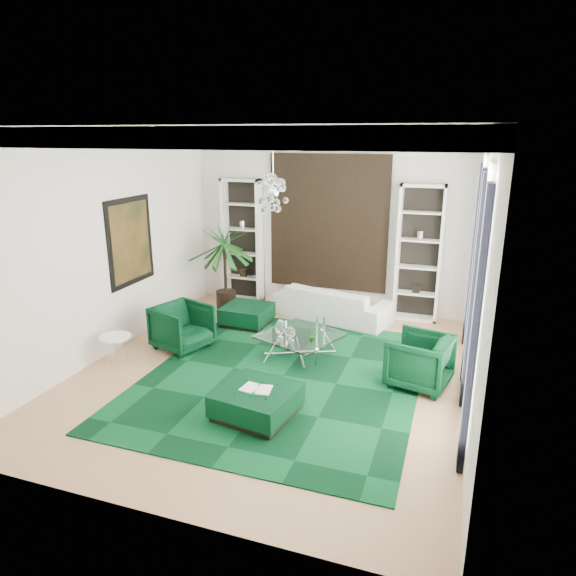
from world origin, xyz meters
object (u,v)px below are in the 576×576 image
at_px(side_table, 117,351).
at_px(sofa, 333,303).
at_px(ottoman_side, 247,315).
at_px(ottoman_front, 257,402).
at_px(armchair_right, 419,361).
at_px(palm, 225,256).
at_px(coffee_table, 300,346).
at_px(armchair_left, 182,327).

bearing_deg(side_table, sofa, 49.52).
bearing_deg(ottoman_side, sofa, 29.46).
bearing_deg(ottoman_front, armchair_right, 39.14).
bearing_deg(ottoman_front, palm, 120.64).
distance_m(armchair_right, ottoman_side, 3.89).
bearing_deg(sofa, armchair_right, 142.40).
bearing_deg(coffee_table, armchair_right, -11.40).
relative_size(coffee_table, palm, 0.50).
distance_m(sofa, armchair_left, 3.23).
height_order(sofa, armchair_right, armchair_right).
bearing_deg(armchair_left, side_table, 163.51).
xyz_separation_m(armchair_right, side_table, (-4.85, -0.89, -0.16)).
relative_size(ottoman_side, ottoman_front, 0.90).
bearing_deg(side_table, palm, 82.12).
xyz_separation_m(armchair_left, palm, (-0.23, 2.29, 0.79)).
bearing_deg(palm, ottoman_side, -43.39).
bearing_deg(armchair_left, ottoman_front, -110.70).
distance_m(ottoman_side, ottoman_front, 3.57).
relative_size(armchair_right, coffee_table, 0.75).
xyz_separation_m(sofa, armchair_left, (-2.19, -2.37, 0.06)).
distance_m(ottoman_side, side_table, 2.80).
distance_m(coffee_table, ottoman_side, 1.91).
xyz_separation_m(ottoman_front, side_table, (-2.84, 0.75, 0.05)).
xyz_separation_m(armchair_left, armchair_right, (4.17, -0.10, 0.00)).
xyz_separation_m(armchair_left, ottoman_side, (0.62, 1.49, -0.21)).
bearing_deg(palm, side_table, -97.88).
height_order(sofa, armchair_left, armchair_left).
distance_m(coffee_table, ottoman_front, 2.05).
xyz_separation_m(coffee_table, side_table, (-2.81, -1.30, 0.04)).
xyz_separation_m(armchair_right, palm, (-4.40, 2.38, 0.79)).
bearing_deg(ottoman_side, side_table, -117.69).
relative_size(coffee_table, ottoman_front, 1.20).
distance_m(armchair_left, palm, 2.43).
xyz_separation_m(sofa, armchair_right, (1.98, -2.47, 0.06)).
relative_size(sofa, armchair_right, 2.68).
bearing_deg(coffee_table, sofa, 88.28).
xyz_separation_m(ottoman_side, palm, (-0.85, 0.80, 1.00)).
distance_m(sofa, coffee_table, 2.07).
relative_size(armchair_left, armchair_right, 1.00).
xyz_separation_m(armchair_left, coffee_table, (2.13, 0.32, -0.20)).
height_order(armchair_right, ottoman_side, armchair_right).
bearing_deg(armchair_right, side_table, -67.19).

